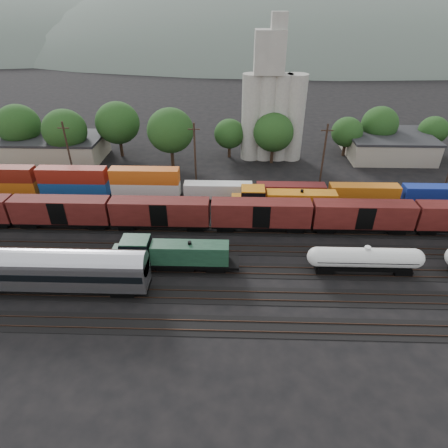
{
  "coord_description": "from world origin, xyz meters",
  "views": [
    {
      "loc": [
        -4.51,
        -44.53,
        31.5
      ],
      "look_at": [
        -5.94,
        2.0,
        3.0
      ],
      "focal_mm": 30.0,
      "sensor_mm": 36.0,
      "label": 1
    }
  ],
  "objects_px": {
    "passenger_coach": "(37,269)",
    "orange_locomotive": "(281,201)",
    "green_locomotive": "(168,254)",
    "tank_car_a": "(365,259)",
    "grain_silo": "(272,108)"
  },
  "relations": [
    {
      "from": "passenger_coach",
      "to": "orange_locomotive",
      "type": "relative_size",
      "value": 1.41
    },
    {
      "from": "green_locomotive",
      "to": "grain_silo",
      "type": "distance_m",
      "value": 45.0
    },
    {
      "from": "orange_locomotive",
      "to": "grain_silo",
      "type": "bearing_deg",
      "value": 89.86
    },
    {
      "from": "tank_car_a",
      "to": "grain_silo",
      "type": "bearing_deg",
      "value": 102.81
    },
    {
      "from": "tank_car_a",
      "to": "passenger_coach",
      "type": "bearing_deg",
      "value": -172.97
    },
    {
      "from": "passenger_coach",
      "to": "grain_silo",
      "type": "distance_m",
      "value": 56.12
    },
    {
      "from": "tank_car_a",
      "to": "orange_locomotive",
      "type": "bearing_deg",
      "value": 122.03
    },
    {
      "from": "green_locomotive",
      "to": "orange_locomotive",
      "type": "distance_m",
      "value": 22.16
    },
    {
      "from": "passenger_coach",
      "to": "green_locomotive",
      "type": "bearing_deg",
      "value": 18.6
    },
    {
      "from": "passenger_coach",
      "to": "grain_silo",
      "type": "xyz_separation_m",
      "value": [
        31.23,
        46.0,
        7.58
      ]
    },
    {
      "from": "tank_car_a",
      "to": "passenger_coach",
      "type": "relative_size",
      "value": 0.57
    },
    {
      "from": "passenger_coach",
      "to": "orange_locomotive",
      "type": "xyz_separation_m",
      "value": [
        31.17,
        20.0,
        -1.0
      ]
    },
    {
      "from": "orange_locomotive",
      "to": "tank_car_a",
      "type": "bearing_deg",
      "value": -57.97
    },
    {
      "from": "green_locomotive",
      "to": "orange_locomotive",
      "type": "relative_size",
      "value": 0.89
    },
    {
      "from": "tank_car_a",
      "to": "orange_locomotive",
      "type": "xyz_separation_m",
      "value": [
        -9.39,
        15.0,
        0.3
      ]
    }
  ]
}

